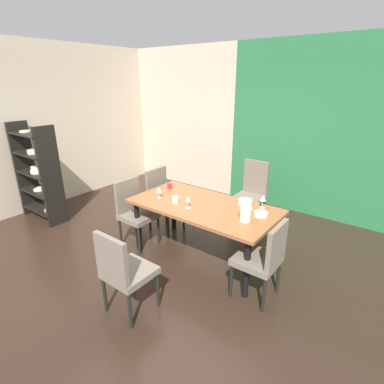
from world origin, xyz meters
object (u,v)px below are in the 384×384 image
at_px(chair_left_near, 134,209).
at_px(cup_corner, 170,186).
at_px(wine_glass_near_window, 159,190).
at_px(display_shelf, 38,173).
at_px(wine_glass_south, 263,198).
at_px(chair_right_near, 264,257).
at_px(pitcher_left, 245,213).
at_px(dining_table, 203,210).
at_px(serving_bowl_north, 245,202).
at_px(cup_rear, 175,199).
at_px(chair_head_far, 252,190).
at_px(chair_left_far, 162,197).
at_px(wine_glass_west, 188,199).
at_px(chair_head_near, 123,270).
at_px(serving_bowl_near_shelf, 261,214).

height_order(chair_left_near, cup_corner, chair_left_near).
height_order(chair_left_near, wine_glass_near_window, chair_left_near).
xyz_separation_m(display_shelf, wine_glass_south, (3.51, 1.03, 0.07)).
bearing_deg(chair_right_near, pitcher_left, 60.05).
distance_m(dining_table, chair_right_near, 1.04).
bearing_deg(chair_left_near, serving_bowl_north, 114.80).
relative_size(chair_right_near, wine_glass_south, 5.50).
xyz_separation_m(chair_right_near, cup_rear, (-1.32, 0.14, 0.28)).
bearing_deg(chair_head_far, chair_left_far, 46.19).
relative_size(wine_glass_near_window, cup_rear, 1.79).
xyz_separation_m(wine_glass_west, serving_bowl_north, (0.50, 0.55, -0.09)).
bearing_deg(chair_head_near, serving_bowl_near_shelf, 63.68).
distance_m(chair_left_near, pitcher_left, 1.67).
bearing_deg(dining_table, chair_left_near, -163.29).
relative_size(wine_glass_near_window, cup_corner, 1.87).
height_order(chair_head_far, cup_rear, chair_head_far).
xyz_separation_m(chair_right_near, wine_glass_near_window, (-1.59, 0.13, 0.35)).
xyz_separation_m(wine_glass_south, wine_glass_near_window, (-1.25, -0.53, -0.01)).
bearing_deg(serving_bowl_near_shelf, wine_glass_south, 110.00).
bearing_deg(chair_right_near, cup_rear, 83.87).
xyz_separation_m(chair_left_near, serving_bowl_near_shelf, (1.71, 0.44, 0.25)).
relative_size(chair_right_near, display_shelf, 0.57).
xyz_separation_m(chair_head_far, wine_glass_west, (-0.11, -1.55, 0.31)).
height_order(chair_left_near, serving_bowl_near_shelf, chair_left_near).
height_order(chair_head_near, serving_bowl_north, chair_head_near).
xyz_separation_m(display_shelf, cup_rear, (2.53, 0.51, -0.02)).
height_order(chair_right_near, serving_bowl_north, chair_right_near).
xyz_separation_m(chair_left_far, pitcher_left, (1.63, -0.40, 0.32)).
bearing_deg(chair_left_near, dining_table, 106.71).
height_order(chair_head_near, wine_glass_west, chair_head_near).
xyz_separation_m(chair_head_far, chair_left_far, (-1.01, -1.05, -0.02)).
relative_size(chair_right_near, chair_left_far, 0.94).
relative_size(chair_head_far, wine_glass_west, 6.56).
xyz_separation_m(chair_left_far, cup_corner, (0.25, -0.10, 0.26)).
bearing_deg(serving_bowl_north, chair_left_far, -177.90).
bearing_deg(chair_head_far, serving_bowl_north, 111.06).
xyz_separation_m(chair_head_far, serving_bowl_north, (0.39, -1.00, 0.23)).
xyz_separation_m(display_shelf, cup_corner, (2.13, 0.86, -0.02)).
xyz_separation_m(chair_head_near, cup_rear, (-0.33, 1.18, 0.27)).
relative_size(chair_right_near, serving_bowl_north, 5.12).
xyz_separation_m(chair_head_far, serving_bowl_near_shelf, (0.70, -1.21, 0.22)).
relative_size(chair_left_far, cup_corner, 12.21).
relative_size(chair_left_near, serving_bowl_near_shelf, 5.75).
relative_size(chair_head_far, serving_bowl_near_shelf, 6.24).
xyz_separation_m(wine_glass_south, serving_bowl_near_shelf, (0.08, -0.22, -0.10)).
relative_size(chair_left_far, wine_glass_near_window, 6.54).
relative_size(display_shelf, wine_glass_near_window, 10.88).
bearing_deg(dining_table, cup_rear, -155.49).
relative_size(serving_bowl_near_shelf, serving_bowl_north, 0.92).
relative_size(wine_glass_south, pitcher_left, 0.87).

